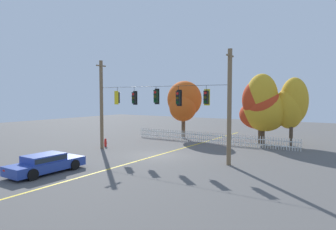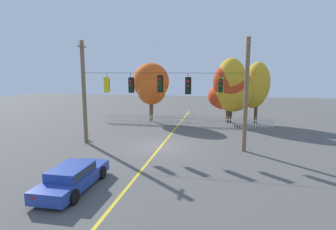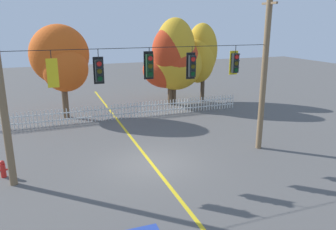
# 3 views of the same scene
# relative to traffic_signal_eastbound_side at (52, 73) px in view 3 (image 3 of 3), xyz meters

# --- Properties ---
(ground) EXTENTS (80.00, 80.00, 0.00)m
(ground) POSITION_rel_traffic_signal_eastbound_side_xyz_m (4.02, 0.01, -4.49)
(ground) COLOR #565451
(lane_centerline_stripe) EXTENTS (0.16, 36.00, 0.01)m
(lane_centerline_stripe) POSITION_rel_traffic_signal_eastbound_side_xyz_m (4.02, 0.01, -4.49)
(lane_centerline_stripe) COLOR gold
(lane_centerline_stripe) RESTS_ON ground
(signal_support_span) EXTENTS (12.11, 1.10, 7.71)m
(signal_support_span) POSITION_rel_traffic_signal_eastbound_side_xyz_m (4.02, 0.01, -0.58)
(signal_support_span) COLOR brown
(signal_support_span) RESTS_ON ground
(traffic_signal_eastbound_side) EXTENTS (0.43, 0.38, 1.43)m
(traffic_signal_eastbound_side) POSITION_rel_traffic_signal_eastbound_side_xyz_m (0.00, 0.00, 0.00)
(traffic_signal_eastbound_side) COLOR black
(traffic_signal_westbound_side) EXTENTS (0.43, 0.38, 1.45)m
(traffic_signal_westbound_side) POSITION_rel_traffic_signal_eastbound_side_xyz_m (1.81, 0.02, -0.02)
(traffic_signal_westbound_side) COLOR black
(traffic_signal_northbound_primary) EXTENTS (0.43, 0.38, 1.37)m
(traffic_signal_northbound_primary) POSITION_rel_traffic_signal_eastbound_side_xyz_m (3.98, 0.02, 0.10)
(traffic_signal_northbound_primary) COLOR black
(traffic_signal_northbound_secondary) EXTENTS (0.43, 0.38, 1.48)m
(traffic_signal_northbound_secondary) POSITION_rel_traffic_signal_eastbound_side_xyz_m (5.98, 0.02, -0.01)
(traffic_signal_northbound_secondary) COLOR black
(traffic_signal_southbound_primary) EXTENTS (0.43, 0.38, 1.39)m
(traffic_signal_southbound_primary) POSITION_rel_traffic_signal_eastbound_side_xyz_m (8.22, 0.02, 0.04)
(traffic_signal_southbound_primary) COLOR black
(white_picket_fence) EXTENTS (16.91, 0.06, 1.05)m
(white_picket_fence) POSITION_rel_traffic_signal_eastbound_side_xyz_m (4.70, 7.95, -3.96)
(white_picket_fence) COLOR silver
(white_picket_fence) RESTS_ON ground
(autumn_maple_near_fence) EXTENTS (3.93, 3.84, 6.31)m
(autumn_maple_near_fence) POSITION_rel_traffic_signal_eastbound_side_xyz_m (0.81, 9.76, -0.49)
(autumn_maple_near_fence) COLOR brown
(autumn_maple_near_fence) RESTS_ON ground
(autumn_maple_mid) EXTENTS (4.19, 3.81, 6.77)m
(autumn_maple_mid) POSITION_rel_traffic_signal_eastbound_side_xyz_m (9.27, 10.53, -0.78)
(autumn_maple_mid) COLOR brown
(autumn_maple_mid) RESTS_ON ground
(autumn_oak_far_east) EXTENTS (4.32, 3.86, 6.31)m
(autumn_oak_far_east) POSITION_rel_traffic_signal_eastbound_side_xyz_m (9.05, 10.39, -0.95)
(autumn_oak_far_east) COLOR #473828
(autumn_oak_far_east) RESTS_ON ground
(autumn_maple_far_west) EXTENTS (2.98, 2.65, 6.37)m
(autumn_maple_far_west) POSITION_rel_traffic_signal_eastbound_side_xyz_m (11.72, 11.04, -0.65)
(autumn_maple_far_west) COLOR #473828
(autumn_maple_far_west) RESTS_ON ground
(fire_hydrant) EXTENTS (0.38, 0.22, 0.76)m
(fire_hydrant) POSITION_rel_traffic_signal_eastbound_side_xyz_m (-2.34, 0.89, -4.12)
(fire_hydrant) COLOR red
(fire_hydrant) RESTS_ON ground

